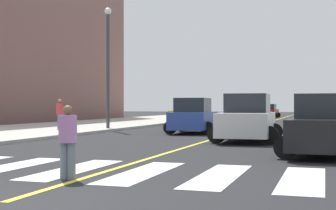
% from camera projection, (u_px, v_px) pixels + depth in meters
% --- Properties ---
extents(ground_plane, '(220.00, 220.00, 0.00)m').
position_uv_depth(ground_plane, '(4.00, 203.00, 7.92)').
color(ground_plane, black).
extents(sidewalk_kerb_west, '(10.00, 120.00, 0.15)m').
position_uv_depth(sidewalk_kerb_west, '(38.00, 129.00, 30.69)').
color(sidewalk_kerb_west, '#B2ADA3').
rests_on(sidewalk_kerb_west, ground).
extents(crosswalk_paint, '(13.50, 4.00, 0.01)m').
position_uv_depth(crosswalk_paint, '(108.00, 171.00, 11.72)').
color(crosswalk_paint, silver).
rests_on(crosswalk_paint, ground).
extents(lane_divider_paint, '(0.16, 80.00, 0.01)m').
position_uv_depth(lane_divider_paint, '(270.00, 122.00, 46.00)').
color(lane_divider_paint, yellow).
rests_on(lane_divider_paint, ground).
extents(car_white_nearest, '(2.97, 4.69, 2.07)m').
position_uv_depth(car_white_nearest, '(247.00, 119.00, 21.26)').
color(car_white_nearest, silver).
rests_on(car_white_nearest, ground).
extents(car_red_second, '(2.53, 3.94, 1.72)m').
position_uv_depth(car_red_second, '(270.00, 111.00, 62.99)').
color(car_red_second, red).
rests_on(car_red_second, ground).
extents(car_black_third, '(2.81, 4.39, 1.93)m').
position_uv_depth(car_black_third, '(324.00, 127.00, 15.23)').
color(car_black_third, black).
rests_on(car_black_third, ground).
extents(car_green_fourth, '(2.88, 4.52, 1.99)m').
position_uv_depth(car_green_fourth, '(258.00, 111.00, 50.27)').
color(car_green_fourth, '#236B42').
rests_on(car_green_fourth, ground).
extents(car_blue_fifth, '(2.87, 4.49, 1.98)m').
position_uv_depth(car_blue_fifth, '(194.00, 117.00, 27.50)').
color(car_blue_fifth, '#2D479E').
rests_on(car_blue_fifth, ground).
extents(car_silver_sixth, '(2.35, 3.76, 1.67)m').
position_uv_depth(car_silver_sixth, '(237.00, 112.00, 60.73)').
color(car_silver_sixth, '#B7B7BC').
rests_on(car_silver_sixth, ground).
extents(car_yellow_seventh, '(2.76, 4.35, 1.92)m').
position_uv_depth(car_yellow_seventh, '(188.00, 114.00, 39.06)').
color(car_yellow_seventh, gold).
rests_on(car_yellow_seventh, ground).
extents(pedestrian_crossing, '(0.39, 0.39, 1.58)m').
position_uv_depth(pedestrian_crossing, '(68.00, 138.00, 10.42)').
color(pedestrian_crossing, slate).
rests_on(pedestrian_crossing, ground).
extents(pedestrian_walking_west, '(0.44, 0.44, 1.79)m').
position_uv_depth(pedestrian_walking_west, '(60.00, 113.00, 28.75)').
color(pedestrian_walking_west, slate).
rests_on(pedestrian_walking_west, sidewalk_kerb_west).
extents(street_lamp, '(0.44, 0.44, 7.51)m').
position_uv_depth(street_lamp, '(108.00, 57.00, 30.56)').
color(street_lamp, '#38383D').
rests_on(street_lamp, sidewalk_kerb_west).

